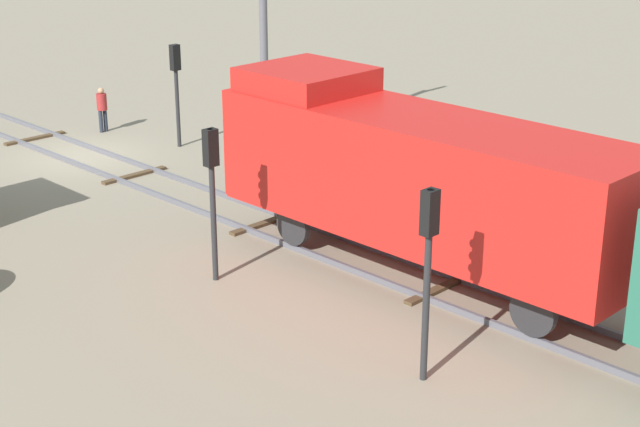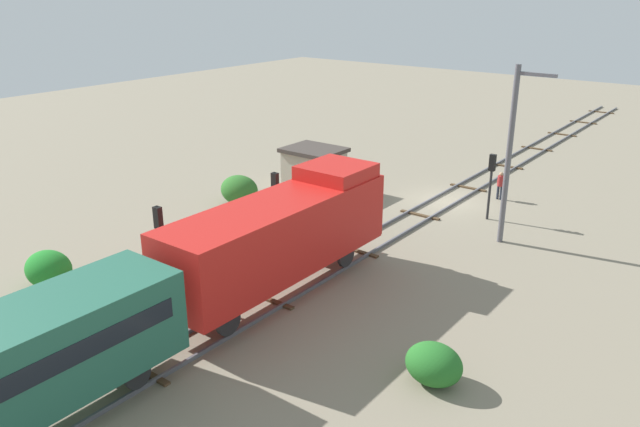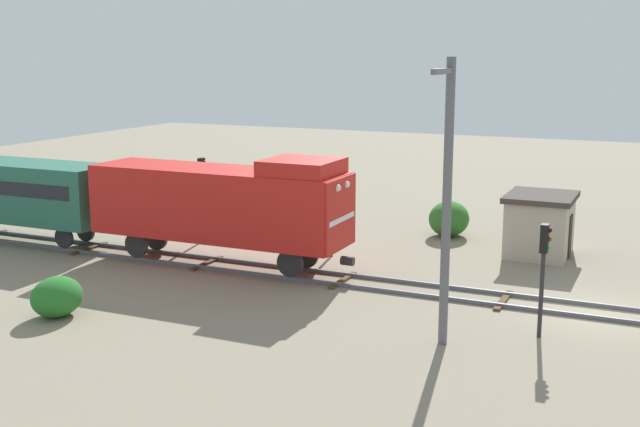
{
  "view_description": "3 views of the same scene",
  "coord_description": "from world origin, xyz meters",
  "px_view_note": "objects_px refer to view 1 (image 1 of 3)",
  "views": [
    {
      "loc": [
        17.27,
        28.87,
        9.83
      ],
      "look_at": [
        1.23,
        12.9,
        1.55
      ],
      "focal_mm": 55.0,
      "sensor_mm": 36.0,
      "label": 1
    },
    {
      "loc": [
        -15.36,
        32.55,
        12.14
      ],
      "look_at": [
        1.26,
        10.73,
        2.07
      ],
      "focal_mm": 35.0,
      "sensor_mm": 36.0,
      "label": 2
    },
    {
      "loc": [
        -28.05,
        -2.24,
        8.92
      ],
      "look_at": [
        -0.25,
        10.33,
        2.71
      ],
      "focal_mm": 45.0,
      "sensor_mm": 36.0,
      "label": 3
    }
  ],
  "objects_px": {
    "traffic_signal_near": "(176,76)",
    "traffic_signal_far": "(428,250)",
    "catenary_mast": "(265,19)",
    "locomotive": "(415,173)",
    "traffic_signal_mid": "(211,176)",
    "worker_near_track": "(102,106)"
  },
  "relations": [
    {
      "from": "traffic_signal_far",
      "to": "worker_near_track",
      "type": "distance_m",
      "value": 21.37
    },
    {
      "from": "traffic_signal_near",
      "to": "traffic_signal_far",
      "type": "relative_size",
      "value": 0.92
    },
    {
      "from": "traffic_signal_near",
      "to": "traffic_signal_far",
      "type": "bearing_deg",
      "value": 67.98
    },
    {
      "from": "traffic_signal_near",
      "to": "traffic_signal_far",
      "type": "distance_m",
      "value": 18.14
    },
    {
      "from": "traffic_signal_mid",
      "to": "catenary_mast",
      "type": "distance_m",
      "value": 11.42
    },
    {
      "from": "traffic_signal_near",
      "to": "catenary_mast",
      "type": "relative_size",
      "value": 0.42
    },
    {
      "from": "traffic_signal_mid",
      "to": "worker_near_track",
      "type": "height_order",
      "value": "traffic_signal_mid"
    },
    {
      "from": "worker_near_track",
      "to": "locomotive",
      "type": "bearing_deg",
      "value": -56.96
    },
    {
      "from": "traffic_signal_far",
      "to": "locomotive",
      "type": "bearing_deg",
      "value": -137.56
    },
    {
      "from": "locomotive",
      "to": "traffic_signal_mid",
      "type": "height_order",
      "value": "locomotive"
    },
    {
      "from": "traffic_signal_far",
      "to": "catenary_mast",
      "type": "bearing_deg",
      "value": -121.44
    },
    {
      "from": "traffic_signal_mid",
      "to": "catenary_mast",
      "type": "relative_size",
      "value": 0.44
    },
    {
      "from": "traffic_signal_mid",
      "to": "traffic_signal_far",
      "type": "relative_size",
      "value": 0.96
    },
    {
      "from": "traffic_signal_mid",
      "to": "traffic_signal_far",
      "type": "bearing_deg",
      "value": 88.3
    },
    {
      "from": "worker_near_track",
      "to": "catenary_mast",
      "type": "xyz_separation_m",
      "value": [
        -2.66,
        6.27,
        3.63
      ]
    },
    {
      "from": "locomotive",
      "to": "traffic_signal_near",
      "type": "height_order",
      "value": "locomotive"
    },
    {
      "from": "traffic_signal_near",
      "to": "traffic_signal_mid",
      "type": "height_order",
      "value": "traffic_signal_mid"
    },
    {
      "from": "traffic_signal_near",
      "to": "traffic_signal_mid",
      "type": "relative_size",
      "value": 0.96
    },
    {
      "from": "worker_near_track",
      "to": "traffic_signal_mid",
      "type": "bearing_deg",
      "value": -71.95
    },
    {
      "from": "locomotive",
      "to": "traffic_signal_near",
      "type": "distance_m",
      "value": 13.9
    },
    {
      "from": "locomotive",
      "to": "worker_near_track",
      "type": "height_order",
      "value": "locomotive"
    },
    {
      "from": "traffic_signal_mid",
      "to": "catenary_mast",
      "type": "xyz_separation_m",
      "value": [
        -8.46,
        -7.42,
        1.95
      ]
    }
  ]
}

